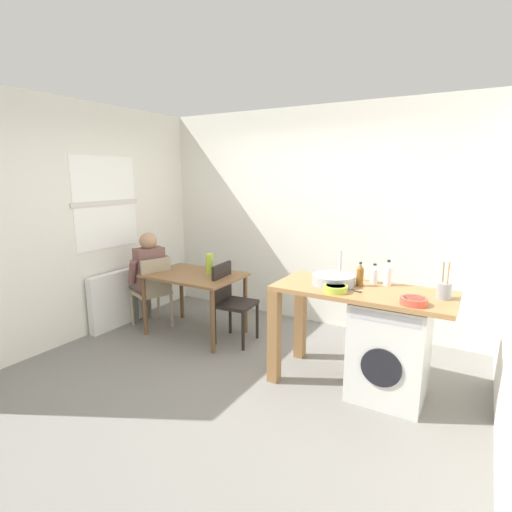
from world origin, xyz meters
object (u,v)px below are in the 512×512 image
(washing_machine, at_px, (390,348))
(mixing_bowl, at_px, (336,288))
(chair_person_seat, at_px, (153,289))
(colander, at_px, (414,301))
(chair_opposite, at_px, (230,298))
(seated_person, at_px, (147,273))
(utensil_crock, at_px, (444,290))
(vase, at_px, (209,264))
(bottle_clear_small, at_px, (388,274))
(bottle_squat_brown, at_px, (374,274))
(bottle_tall_green, at_px, (360,275))
(dining_table, at_px, (195,282))

(washing_machine, height_order, mixing_bowl, mixing_bowl)
(chair_person_seat, xyz_separation_m, colander, (3.04, -0.32, 0.44))
(chair_opposite, distance_m, seated_person, 1.19)
(utensil_crock, xyz_separation_m, vase, (-2.52, 0.28, -0.13))
(chair_opposite, bearing_deg, washing_machine, 76.55)
(bottle_clear_small, height_order, utensil_crock, utensil_crock)
(chair_opposite, relative_size, utensil_crock, 3.00)
(bottle_squat_brown, xyz_separation_m, vase, (-1.93, 0.09, -0.14))
(chair_opposite, bearing_deg, seated_person, -89.34)
(bottle_tall_green, height_order, mixing_bowl, bottle_tall_green)
(bottle_clear_small, relative_size, mixing_bowl, 1.14)
(chair_person_seat, xyz_separation_m, bottle_clear_small, (2.75, 0.12, 0.52))
(seated_person, relative_size, utensil_crock, 4.01)
(chair_opposite, height_order, bottle_tall_green, bottle_tall_green)
(washing_machine, bearing_deg, bottle_clear_small, 114.16)
(chair_opposite, bearing_deg, bottle_clear_small, 83.61)
(bottle_clear_small, xyz_separation_m, colander, (0.29, -0.45, -0.07))
(bottle_tall_green, distance_m, vase, 1.86)
(chair_person_seat, xyz_separation_m, vase, (0.70, 0.22, 0.35))
(seated_person, bearing_deg, bottle_squat_brown, -68.74)
(colander, bearing_deg, dining_table, 169.79)
(chair_person_seat, bearing_deg, seated_person, 90.00)
(washing_machine, bearing_deg, chair_opposite, 171.45)
(dining_table, height_order, vase, vase)
(dining_table, xyz_separation_m, bottle_clear_small, (2.20, -0.00, 0.38))
(bottle_clear_small, bearing_deg, vase, 177.18)
(chair_person_seat, bearing_deg, bottle_clear_small, -67.86)
(chair_opposite, relative_size, colander, 4.50)
(seated_person, distance_m, washing_machine, 3.02)
(chair_opposite, distance_m, vase, 0.48)
(utensil_crock, relative_size, colander, 1.50)
(vase, bearing_deg, colander, -13.20)
(washing_machine, relative_size, vase, 3.57)
(chair_opposite, height_order, colander, colander)
(dining_table, height_order, colander, colander)
(chair_opposite, xyz_separation_m, utensil_crock, (2.19, -0.22, 0.48))
(washing_machine, bearing_deg, colander, -49.26)
(bottle_squat_brown, distance_m, vase, 1.93)
(chair_person_seat, xyz_separation_m, bottle_tall_green, (2.54, -0.03, 0.51))
(mixing_bowl, bearing_deg, chair_opposite, 161.26)
(seated_person, bearing_deg, dining_table, -64.66)
(chair_opposite, distance_m, washing_machine, 1.85)
(seated_person, relative_size, colander, 6.00)
(washing_machine, distance_m, bottle_tall_green, 0.67)
(dining_table, xyz_separation_m, chair_person_seat, (-0.55, -0.12, -0.14))
(seated_person, xyz_separation_m, bottle_squat_brown, (2.78, 0.08, 0.33))
(vase, bearing_deg, washing_machine, -8.74)
(bottle_clear_small, bearing_deg, colander, -57.00)
(bottle_squat_brown, height_order, mixing_bowl, bottle_squat_brown)
(chair_person_seat, xyz_separation_m, bottle_squat_brown, (2.63, 0.14, 0.49))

